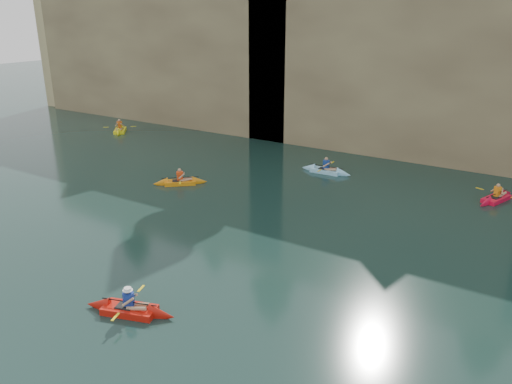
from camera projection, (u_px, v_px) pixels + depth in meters
The scene contains 11 objects.
ground at pixel (147, 313), 15.96m from camera, with size 160.00×160.00×0.00m, color black.
cliff at pixel (421, 55), 37.76m from camera, with size 70.00×16.00×12.00m, color tan.
cliff_slab_west at pixel (158, 59), 42.17m from camera, with size 26.00×2.40×10.56m, color #99895D.
cliff_slab_center at pixel (421, 69), 30.97m from camera, with size 24.00×2.40×11.40m, color #99895D.
sea_cave_west at pixel (173, 101), 41.76m from camera, with size 4.50×1.00×4.00m, color black.
sea_cave_center at pixel (325, 125), 34.87m from camera, with size 3.50×1.00×3.20m, color black.
main_kayaker at pixel (130, 309), 15.90m from camera, with size 3.14×2.03×1.14m.
kayaker_orange at pixel (180, 182), 27.78m from camera, with size 2.72×2.49×1.14m.
kayaker_red_far at pixel (496, 198), 25.37m from camera, with size 2.16×3.16×1.14m.
kayaker_yellow at pixel (120, 130), 39.81m from camera, with size 2.64×2.93×1.30m.
kayaker_ltblue_mid at pixel (326, 170), 29.76m from camera, with size 3.16×2.36×1.20m.
Camera 1 is at (10.27, -9.70, 9.09)m, focal length 35.00 mm.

